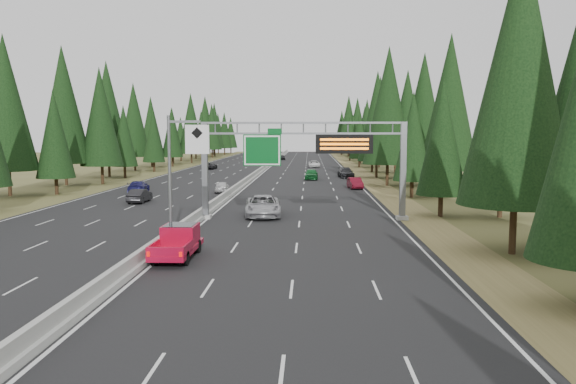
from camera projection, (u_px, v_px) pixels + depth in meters
The scene contains 19 objects.
road at pixel (255, 177), 90.28m from camera, with size 32.00×260.00×0.08m, color black.
shoulder_right at pixel (366, 177), 89.60m from camera, with size 3.60×260.00×0.06m, color olive.
shoulder_left at pixel (146, 177), 90.97m from camera, with size 3.60×260.00×0.06m, color brown.
median_barrier at pixel (255, 175), 90.24m from camera, with size 0.70×260.00×0.85m.
sign_gantry at pixel (311, 155), 44.56m from camera, with size 16.75×0.98×7.80m.
hov_sign_pole at pixel (179, 169), 35.08m from camera, with size 2.80×0.50×8.00m.
tree_row_right at pixel (416, 113), 71.34m from camera, with size 12.33×243.65×18.90m.
tree_row_left at pixel (67, 115), 71.91m from camera, with size 11.76×243.37×18.75m.
silver_minivan at pixel (263, 206), 46.72m from camera, with size 2.87×6.23×1.73m, color #A1A0A4.
red_pickup at pixel (179, 240), 31.25m from camera, with size 1.93×5.41×1.76m.
car_ahead_green at pixel (311, 174), 84.60m from camera, with size 1.94×4.81×1.64m, color #166229.
car_ahead_dkred at pixel (355, 183), 70.46m from camera, with size 1.48×4.25×1.40m, color #5E0D1B.
car_ahead_dkgrey at pixel (346, 173), 88.34m from camera, with size 2.15×5.30×1.54m, color black.
car_ahead_white at pixel (314, 164), 115.45m from camera, with size 2.30×4.99×1.39m, color white.
car_ahead_far at pixel (282, 157), 149.09m from camera, with size 1.54×3.82×1.30m, color black.
car_onc_near at pixel (140, 196), 56.18m from camera, with size 1.44×4.14×1.36m, color black.
car_onc_blue at pixel (139, 187), 65.79m from camera, with size 1.93×4.75×1.38m, color #181751.
car_onc_white at pixel (222, 187), 65.94m from camera, with size 1.55×3.85×1.31m, color #BABABA.
car_onc_far at pixel (210, 166), 109.65m from camera, with size 2.15×4.66×1.29m, color black.
Camera 1 is at (8.78, -9.78, 6.91)m, focal length 35.00 mm.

